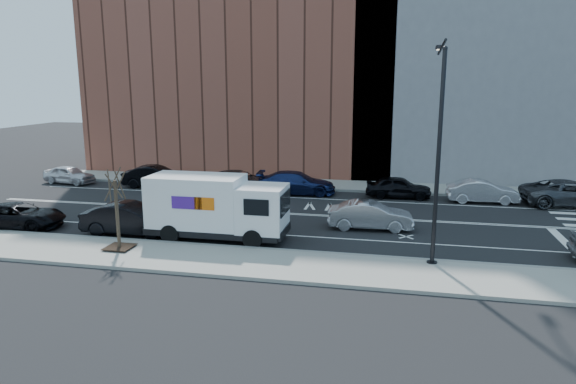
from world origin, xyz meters
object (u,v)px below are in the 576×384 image
at_px(far_parked_a, 69,175).
at_px(far_parked_b, 156,176).
at_px(driving_sedan, 370,215).
at_px(fedex_van, 216,206).

xyz_separation_m(far_parked_a, far_parked_b, (7.16, 0.14, 0.10)).
distance_m(far_parked_b, driving_sedan, 18.03).
bearing_deg(far_parked_b, far_parked_a, 83.36).
height_order(fedex_van, far_parked_a, fedex_van).
height_order(far_parked_a, far_parked_b, far_parked_b).
bearing_deg(far_parked_b, driving_sedan, -124.00).
bearing_deg(fedex_van, driving_sedan, 24.69).
bearing_deg(far_parked_b, fedex_van, -150.08).
xyz_separation_m(fedex_van, driving_sedan, (7.40, 3.38, -0.93)).
xyz_separation_m(far_parked_a, driving_sedan, (23.33, -7.85, 0.05)).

